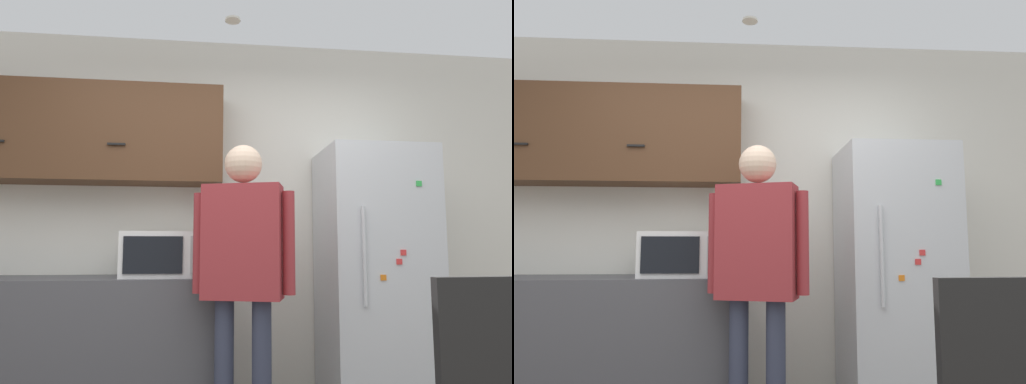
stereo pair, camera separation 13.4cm
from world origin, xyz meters
The scene contains 7 objects.
back_wall centered at (0.00, 1.95, 1.35)m, with size 6.00×0.06×2.70m.
counter centered at (-1.08, 1.59, 0.44)m, with size 2.24×0.65×0.89m.
upper_cabinets centered at (-1.08, 1.76, 1.89)m, with size 2.24×0.33×0.70m.
microwave centered at (-0.35, 1.55, 1.04)m, with size 0.52×0.41×0.29m.
person centered at (0.13, 1.09, 1.03)m, with size 0.57×0.34×1.68m.
refrigerator centered at (1.11, 1.58, 0.89)m, with size 0.73×0.67×1.78m.
ceiling_light centered at (0.09, 1.50, 2.68)m, with size 0.11×0.11×0.01m.
Camera 2 is at (0.02, -1.55, 1.07)m, focal length 32.00 mm.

